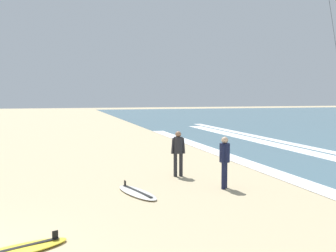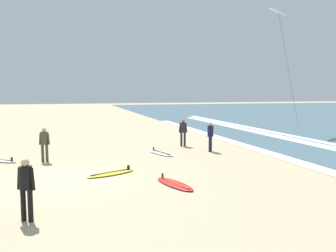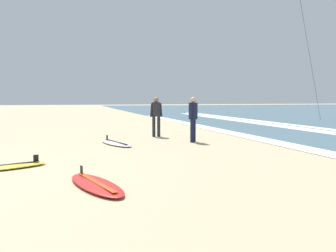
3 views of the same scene
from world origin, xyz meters
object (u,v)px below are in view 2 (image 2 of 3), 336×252
surfboard_foreground_flat (161,153)px  surfboard_near_water (175,184)px  surfer_background_far (210,134)px  surfer_right_near (26,184)px  surfer_left_far (44,141)px  kite_white_low_near (278,13)px  surfboard_left_pile (111,173)px  surfer_foreground_main (183,130)px

surfboard_foreground_flat → surfboard_near_water: size_ratio=1.00×
surfer_background_far → surfboard_foreground_flat: size_ratio=0.73×
surfer_right_near → surfboard_foreground_flat: (-8.24, 5.65, -0.91)m
surfer_left_far → kite_white_low_near: kite_white_low_near is taller
surfboard_left_pile → surfboard_near_water: bearing=41.3°
surfer_left_far → surfer_right_near: bearing=0.2°
surfer_foreground_main → surfboard_left_pile: (5.96, -4.94, -0.91)m
surfer_right_near → surfboard_foreground_flat: size_ratio=0.73×
surfer_right_near → surfer_left_far: 7.70m
surfboard_foreground_flat → kite_white_low_near: (-7.71, 11.67, 9.40)m
surfer_background_far → surfboard_left_pile: bearing=-56.7°
surfer_left_far → surfboard_near_water: size_ratio=0.73×
surfboard_left_pile → surfer_right_near: bearing=-30.5°
surfer_background_far → surfboard_left_pile: (3.79, -5.77, -0.91)m
surfboard_near_water → surfer_left_far: bearing=-140.1°
surfer_left_far → surfboard_near_water: bearing=39.9°
surfer_background_far → surfer_right_near: bearing=-45.5°
surfboard_near_water → surfer_right_near: bearing=-63.7°
kite_white_low_near → surfer_right_near: bearing=-47.4°
surfboard_near_water → surfer_background_far: bearing=147.3°
surfboard_foreground_flat → surfboard_left_pile: (3.80, -3.04, 0.00)m
surfboard_foreground_flat → surfer_left_far: bearing=-84.6°
kite_white_low_near → surfer_left_far: bearing=-64.6°
surfboard_foreground_flat → kite_white_low_near: size_ratio=0.22×
surfer_right_near → surfboard_left_pile: surfer_right_near is taller
kite_white_low_near → surfboard_foreground_flat: bearing=-56.5°
surfboard_left_pile → surfer_foreground_main: bearing=140.3°
surfer_foreground_main → surfboard_left_pile: size_ratio=0.74×
surfer_right_near → surfboard_left_pile: (-4.44, 2.61, -0.91)m
surfer_foreground_main → surfer_right_near: bearing=-36.0°
surfer_right_near → kite_white_low_near: (-15.95, 17.32, 8.48)m
surfer_right_near → kite_white_low_near: kite_white_low_near is taller
surfboard_near_water → kite_white_low_near: bearing=137.0°
surfer_right_near → surfboard_left_pile: bearing=149.5°
surfer_background_far → surfer_left_far: same height
surfboard_foreground_flat → surfer_right_near: bearing=-34.4°
surfer_left_far → surfer_foreground_main: bearing=109.6°
surfboard_foreground_flat → surfboard_left_pile: same height
surfer_foreground_main → surfer_background_far: (2.17, 0.83, 0.00)m
surfer_background_far → kite_white_low_near: size_ratio=0.16×
surfer_background_far → kite_white_low_near: (-7.72, 8.94, 8.48)m
surfer_right_near → surfboard_foreground_flat: 10.04m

